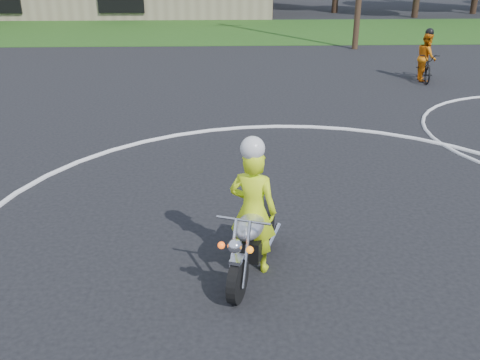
{
  "coord_description": "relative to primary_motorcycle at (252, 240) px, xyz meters",
  "views": [
    {
      "loc": [
        -1.51,
        -5.08,
        4.63
      ],
      "look_at": [
        -1.23,
        2.92,
        1.1
      ],
      "focal_mm": 40.0,
      "sensor_mm": 36.0,
      "label": 1
    }
  ],
  "objects": [
    {
      "name": "primary_motorcycle",
      "position": [
        0.0,
        0.0,
        0.0
      ],
      "size": [
        1.06,
        2.15,
        1.17
      ],
      "rotation": [
        0.0,
        0.0,
        -0.34
      ],
      "color": "black",
      "rests_on": "ground"
    },
    {
      "name": "ground",
      "position": [
        1.08,
        -1.87,
        -0.57
      ],
      "size": [
        120.0,
        120.0,
        0.0
      ],
      "primitive_type": "plane",
      "color": "black",
      "rests_on": "ground"
    },
    {
      "name": "rider_primary_grp",
      "position": [
        0.01,
        0.14,
        0.48
      ],
      "size": [
        0.84,
        0.68,
        2.18
      ],
      "rotation": [
        0.0,
        0.0,
        -0.34
      ],
      "color": "#DCFF1A",
      "rests_on": "ground"
    },
    {
      "name": "course_markings",
      "position": [
        3.24,
        2.48,
        -0.56
      ],
      "size": [
        19.05,
        19.05,
        0.12
      ],
      "color": "silver",
      "rests_on": "ground"
    },
    {
      "name": "rider_second_grp",
      "position": [
        7.1,
        12.52,
        0.1
      ],
      "size": [
        0.96,
        2.05,
        1.9
      ],
      "rotation": [
        0.0,
        0.0,
        -0.14
      ],
      "color": "black",
      "rests_on": "ground"
    },
    {
      "name": "grass_strip",
      "position": [
        1.08,
        25.13,
        -0.56
      ],
      "size": [
        120.0,
        10.0,
        0.02
      ],
      "primitive_type": "cube",
      "color": "#1E4714",
      "rests_on": "ground"
    }
  ]
}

